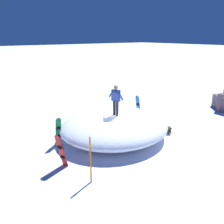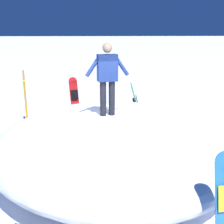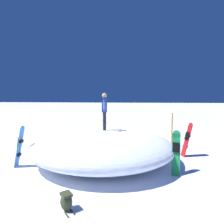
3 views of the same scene
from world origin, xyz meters
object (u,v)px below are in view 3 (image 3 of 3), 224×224
object	(u,v)px
backpack_near	(66,201)
trail_marker_pole	(172,129)
snowboard_tertiary_upright	(187,139)
snowboard_secondary_upright	(176,152)
snowboarder_standing	(104,109)
backpack_far	(62,144)
snowboard_primary_upright	(20,146)

from	to	relation	value
backpack_near	trail_marker_pole	distance (m)	7.12
snowboard_tertiary_upright	trail_marker_pole	xyz separation A→B (m)	(-0.42, 1.59, 0.18)
snowboard_secondary_upright	trail_marker_pole	size ratio (longest dim) A/B	0.80
snowboarder_standing	backpack_far	world-z (taller)	snowboarder_standing
backpack_near	snowboarder_standing	bearing A→B (deg)	88.04
snowboard_primary_upright	snowboard_secondary_upright	xyz separation A→B (m)	(5.81, 0.40, -0.06)
snowboard_secondary_upright	snowboard_tertiary_upright	bearing A→B (deg)	67.56
snowboarder_standing	snowboard_secondary_upright	distance (m)	3.30
backpack_far	snowboard_secondary_upright	bearing A→B (deg)	-24.02
trail_marker_pole	snowboard_secondary_upright	bearing A→B (deg)	-96.67
snowboarder_standing	backpack_far	bearing A→B (deg)	152.69
snowboard_secondary_upright	backpack_far	distance (m)	6.05
snowboarder_standing	backpack_far	size ratio (longest dim) A/B	2.80
snowboard_secondary_upright	trail_marker_pole	world-z (taller)	trail_marker_pole
backpack_far	trail_marker_pole	bearing A→B (deg)	11.37
backpack_near	snowboard_primary_upright	bearing A→B (deg)	142.86
snowboard_secondary_upright	backpack_near	xyz separation A→B (m)	(-2.92, -2.60, -0.56)
snowboarder_standing	snowboard_secondary_upright	size ratio (longest dim) A/B	1.06
snowboard_primary_upright	snowboard_secondary_upright	distance (m)	5.83
snowboarder_standing	snowboard_secondary_upright	bearing A→B (deg)	-20.66
snowboarder_standing	snowboard_tertiary_upright	xyz separation A→B (m)	(3.64, 1.00, -1.39)
backpack_near	backpack_far	xyz separation A→B (m)	(-2.58, 5.05, -0.01)
backpack_near	backpack_far	size ratio (longest dim) A/B	0.84
snowboard_tertiary_upright	trail_marker_pole	size ratio (longest dim) A/B	0.83
backpack_near	backpack_far	bearing A→B (deg)	117.08
snowboard_tertiary_upright	trail_marker_pole	distance (m)	1.65
snowboarder_standing	snowboard_primary_upright	world-z (taller)	snowboarder_standing
snowboard_secondary_upright	trail_marker_pole	bearing A→B (deg)	83.33
snowboarder_standing	snowboard_primary_upright	distance (m)	3.62
backpack_near	trail_marker_pole	size ratio (longest dim) A/B	0.26
trail_marker_pole	backpack_far	bearing A→B (deg)	-168.63
snowboarder_standing	snowboard_tertiary_upright	world-z (taller)	snowboarder_standing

